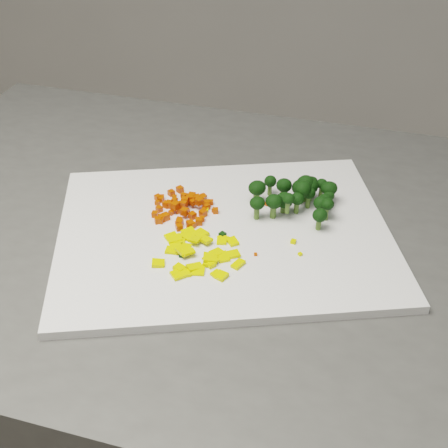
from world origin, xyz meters
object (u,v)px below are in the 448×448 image
(counter_block, at_px, (209,426))
(cutting_board, at_px, (224,234))
(carrot_pile, at_px, (185,201))
(pepper_pile, at_px, (201,249))
(broccoli_pile, at_px, (296,195))

(counter_block, xyz_separation_m, cutting_board, (0.04, -0.02, 0.46))
(carrot_pile, bearing_deg, pepper_pile, -56.72)
(pepper_pile, relative_size, broccoli_pile, 0.97)
(cutting_board, bearing_deg, carrot_pile, 157.42)
(counter_block, bearing_deg, carrot_pile, 168.97)
(counter_block, relative_size, broccoli_pile, 8.83)
(counter_block, height_order, cutting_board, cutting_board)
(pepper_pile, bearing_deg, cutting_board, 80.16)
(counter_block, bearing_deg, broccoli_pile, 24.51)
(cutting_board, relative_size, pepper_pile, 3.88)
(counter_block, relative_size, carrot_pile, 10.60)
(cutting_board, bearing_deg, broccoli_pile, 43.59)
(carrot_pile, height_order, pepper_pile, carrot_pile)
(cutting_board, distance_m, broccoli_pile, 0.11)
(counter_block, height_order, carrot_pile, carrot_pile)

